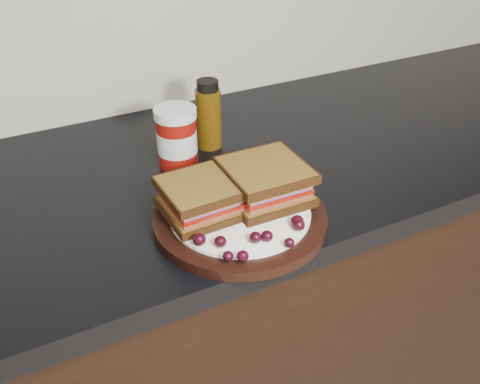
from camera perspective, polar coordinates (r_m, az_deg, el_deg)
The scene contains 29 objects.
base_cabinets at distance 1.32m, azimuth -2.82°, elevation -15.15°, with size 3.96×0.58×0.86m, color black.
countertop at distance 1.03m, azimuth -3.51°, elevation 1.71°, with size 3.98×0.60×0.04m, color black.
plate at distance 0.86m, azimuth 0.00°, elevation -2.83°, with size 0.28×0.28×0.02m, color black.
sandwich_left at distance 0.84m, azimuth -4.25°, elevation -0.63°, with size 0.12×0.12×0.05m, color brown, non-canonical shape.
sandwich_right at distance 0.87m, azimuth 2.70°, elevation 1.13°, with size 0.13×0.13×0.06m, color brown, non-canonical shape.
grape_0 at distance 0.78m, azimuth -4.37°, elevation -5.08°, with size 0.02×0.02×0.02m, color black.
grape_1 at distance 0.78m, azimuth -2.10°, elevation -5.31°, with size 0.02×0.02×0.02m, color black.
grape_2 at distance 0.75m, azimuth -1.28°, elevation -6.83°, with size 0.02×0.02×0.01m, color black.
grape_3 at distance 0.75m, azimuth 0.30°, elevation -6.84°, with size 0.02×0.02×0.02m, color black.
grape_4 at distance 0.78m, azimuth 1.65°, elevation -4.86°, with size 0.02×0.02×0.02m, color black.
grape_5 at distance 0.79m, azimuth 2.91°, elevation -4.71°, with size 0.02×0.02×0.02m, color black.
grape_6 at distance 0.78m, azimuth 5.28°, elevation -5.40°, with size 0.02×0.02×0.01m, color black.
grape_7 at distance 0.81m, azimuth 6.29°, elevation -3.51°, with size 0.02×0.02×0.02m, color black.
grape_8 at distance 0.82m, azimuth 6.12°, elevation -3.11°, with size 0.02×0.02×0.02m, color black.
grape_9 at distance 0.84m, azimuth 3.67°, elevation -2.08°, with size 0.02×0.02×0.02m, color black.
grape_10 at distance 0.87m, azimuth 5.90°, elevation -0.77°, with size 0.02×0.02×0.02m, color black.
grape_11 at distance 0.88m, azimuth 4.59°, elevation -0.20°, with size 0.02×0.02×0.02m, color black.
grape_12 at distance 0.89m, azimuth 4.16°, elevation 0.38°, with size 0.02×0.02×0.02m, color black.
grape_13 at distance 0.92m, azimuth 2.90°, elevation 1.41°, with size 0.02×0.02×0.02m, color black.
grape_14 at distance 0.88m, azimuth -3.69°, elevation -0.53°, with size 0.01×0.01×0.01m, color black.
grape_15 at distance 0.86m, azimuth -3.18°, elevation -1.19°, with size 0.02×0.02×0.02m, color black.
grape_16 at distance 0.84m, azimuth -5.65°, elevation -2.02°, with size 0.02×0.02×0.02m, color black.
grape_17 at distance 0.82m, azimuth -4.89°, elevation -2.79°, with size 0.02×0.02×0.02m, color black.
grape_18 at distance 0.81m, azimuth -5.19°, elevation -3.75°, with size 0.02×0.02×0.02m, color black.
grape_19 at distance 0.87m, azimuth -4.71°, elevation -0.51°, with size 0.02×0.02×0.02m, color black.
grape_20 at distance 0.83m, azimuth -2.98°, elevation -2.33°, with size 0.02×0.02×0.02m, color black.
grape_21 at distance 0.82m, azimuth -3.60°, elevation -2.99°, with size 0.02×0.02×0.02m, color black.
condiment_jar at distance 1.00m, azimuth -6.76°, elevation 5.85°, with size 0.08×0.08×0.12m, color maroon.
oil_bottle at distance 1.06m, azimuth -3.38°, elevation 8.28°, with size 0.05×0.05×0.14m, color #493007.
Camera 1 is at (-0.34, 0.90, 1.42)m, focal length 40.00 mm.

